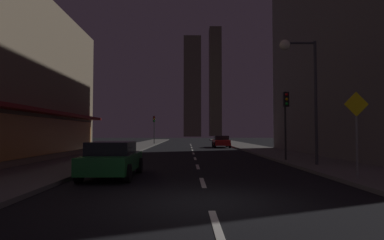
{
  "coord_description": "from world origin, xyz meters",
  "views": [
    {
      "loc": [
        -0.58,
        -8.14,
        1.82
      ],
      "look_at": [
        0.0,
        26.48,
        3.22
      ],
      "focal_mm": 29.1,
      "sensor_mm": 36.0,
      "label": 1
    }
  ],
  "objects_px": {
    "car_parked_far": "(221,141)",
    "traffic_light_near_right": "(286,110)",
    "street_lamp_right": "(300,71)",
    "pedestrian_crossing_sign": "(356,127)",
    "fire_hydrant_far_left": "(130,147)",
    "car_parked_near": "(112,159)",
    "traffic_light_far_left": "(154,123)"
  },
  "relations": [
    {
      "from": "fire_hydrant_far_left",
      "to": "street_lamp_right",
      "type": "bearing_deg",
      "value": -48.97
    },
    {
      "from": "car_parked_far",
      "to": "street_lamp_right",
      "type": "distance_m",
      "value": 22.18
    },
    {
      "from": "fire_hydrant_far_left",
      "to": "pedestrian_crossing_sign",
      "type": "xyz_separation_m",
      "value": [
        11.5,
        -17.92,
        1.56
      ]
    },
    {
      "from": "car_parked_near",
      "to": "car_parked_far",
      "type": "height_order",
      "value": "same"
    },
    {
      "from": "traffic_light_far_left",
      "to": "fire_hydrant_far_left",
      "type": "bearing_deg",
      "value": -91.3
    },
    {
      "from": "car_parked_far",
      "to": "traffic_light_far_left",
      "type": "distance_m",
      "value": 13.01
    },
    {
      "from": "car_parked_far",
      "to": "traffic_light_far_left",
      "type": "relative_size",
      "value": 1.01
    },
    {
      "from": "fire_hydrant_far_left",
      "to": "car_parked_near",
      "type": "bearing_deg",
      "value": -82.02
    },
    {
      "from": "pedestrian_crossing_sign",
      "to": "traffic_light_far_left",
      "type": "bearing_deg",
      "value": 107.31
    },
    {
      "from": "car_parked_far",
      "to": "traffic_light_near_right",
      "type": "bearing_deg",
      "value": -84.26
    },
    {
      "from": "pedestrian_crossing_sign",
      "to": "fire_hydrant_far_left",
      "type": "bearing_deg",
      "value": 122.69
    },
    {
      "from": "car_parked_near",
      "to": "traffic_light_far_left",
      "type": "bearing_deg",
      "value": 93.19
    },
    {
      "from": "street_lamp_right",
      "to": "pedestrian_crossing_sign",
      "type": "xyz_separation_m",
      "value": [
        0.22,
        -4.96,
        -3.05
      ]
    },
    {
      "from": "traffic_light_near_right",
      "to": "pedestrian_crossing_sign",
      "type": "xyz_separation_m",
      "value": [
        0.1,
        -7.72,
        -1.18
      ]
    },
    {
      "from": "traffic_light_near_right",
      "to": "traffic_light_far_left",
      "type": "distance_m",
      "value": 29.98
    },
    {
      "from": "fire_hydrant_far_left",
      "to": "pedestrian_crossing_sign",
      "type": "bearing_deg",
      "value": -57.31
    },
    {
      "from": "car_parked_near",
      "to": "pedestrian_crossing_sign",
      "type": "bearing_deg",
      "value": -9.38
    },
    {
      "from": "fire_hydrant_far_left",
      "to": "traffic_light_far_left",
      "type": "distance_m",
      "value": 17.9
    },
    {
      "from": "car_parked_near",
      "to": "car_parked_far",
      "type": "relative_size",
      "value": 1.0
    },
    {
      "from": "pedestrian_crossing_sign",
      "to": "car_parked_far",
      "type": "bearing_deg",
      "value": 94.29
    },
    {
      "from": "car_parked_far",
      "to": "traffic_light_near_right",
      "type": "xyz_separation_m",
      "value": [
        1.9,
        -18.92,
        2.45
      ]
    },
    {
      "from": "car_parked_far",
      "to": "fire_hydrant_far_left",
      "type": "height_order",
      "value": "car_parked_far"
    },
    {
      "from": "car_parked_near",
      "to": "street_lamp_right",
      "type": "xyz_separation_m",
      "value": [
        8.98,
        3.44,
        4.33
      ]
    },
    {
      "from": "car_parked_far",
      "to": "fire_hydrant_far_left",
      "type": "xyz_separation_m",
      "value": [
        -9.5,
        -8.72,
        -0.29
      ]
    },
    {
      "from": "street_lamp_right",
      "to": "pedestrian_crossing_sign",
      "type": "distance_m",
      "value": 5.82
    },
    {
      "from": "street_lamp_right",
      "to": "car_parked_near",
      "type": "bearing_deg",
      "value": -159.05
    },
    {
      "from": "traffic_light_far_left",
      "to": "car_parked_near",
      "type": "bearing_deg",
      "value": -86.81
    },
    {
      "from": "traffic_light_near_right",
      "to": "street_lamp_right",
      "type": "relative_size",
      "value": 0.64
    },
    {
      "from": "street_lamp_right",
      "to": "car_parked_far",
      "type": "bearing_deg",
      "value": 94.69
    },
    {
      "from": "car_parked_far",
      "to": "pedestrian_crossing_sign",
      "type": "bearing_deg",
      "value": -85.71
    },
    {
      "from": "car_parked_far",
      "to": "fire_hydrant_far_left",
      "type": "bearing_deg",
      "value": -137.46
    },
    {
      "from": "traffic_light_far_left",
      "to": "car_parked_far",
      "type": "bearing_deg",
      "value": -44.58
    }
  ]
}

